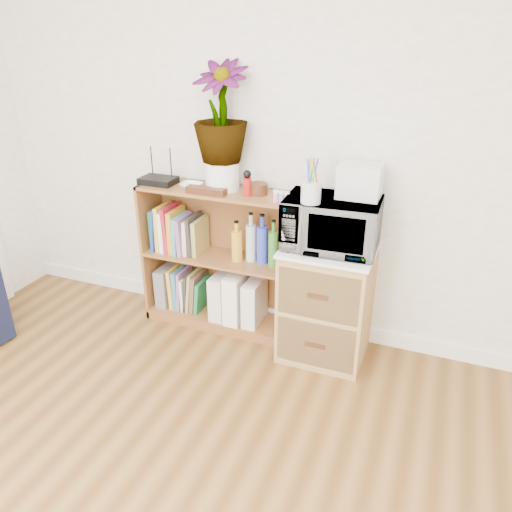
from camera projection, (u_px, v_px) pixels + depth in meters
The scene contains 21 objects.
skirting_board at pixel (275, 315), 3.44m from camera, with size 4.00×0.02×0.10m, color white.
bookshelf at pixel (218, 260), 3.26m from camera, with size 1.00×0.30×0.95m, color brown.
wicker_unit at pixel (326, 303), 2.99m from camera, with size 0.50×0.45×0.70m, color #9E7542.
microwave at pixel (331, 223), 2.77m from camera, with size 0.52×0.35×0.29m, color white.
pen_cup at pixel (311, 192), 2.62m from camera, with size 0.11×0.11×0.12m, color silver.
small_appliance at pixel (360, 181), 2.70m from camera, with size 0.23×0.19×0.18m, color silver.
router at pixel (158, 180), 3.16m from camera, with size 0.23×0.15×0.04m, color black.
white_bowl at pixel (191, 186), 3.08m from camera, with size 0.13×0.13×0.03m, color white.
plant_pot at pixel (222, 176), 3.02m from camera, with size 0.20×0.20×0.17m, color white.
potted_plant at pixel (221, 112), 2.87m from camera, with size 0.32×0.32×0.57m, color #457E32.
trinket_box at pixel (206, 191), 2.97m from camera, with size 0.25×0.06×0.04m, color #331A0E.
kokeshi_doll at pixel (247, 187), 2.92m from camera, with size 0.05×0.05×0.11m, color maroon.
wooden_bowl at pixel (258, 189), 2.96m from camera, with size 0.11×0.11×0.07m, color #381C0F.
paint_jars at pixel (281, 198), 2.82m from camera, with size 0.12×0.04×0.06m, color pink.
file_box at pixel (167, 285), 3.50m from camera, with size 0.08×0.22×0.27m, color slate.
magazine_holder_left at pixel (222, 295), 3.35m from camera, with size 0.10×0.25×0.31m, color silver.
magazine_holder_mid at pixel (237, 296), 3.30m from camera, with size 0.11×0.27×0.34m, color white.
magazine_holder_right at pixel (255, 301), 3.27m from camera, with size 0.10×0.24×0.30m, color silver.
cookbooks at pixel (177, 231), 3.29m from camera, with size 0.34×0.20×0.31m.
liquor_bottles at pixel (255, 241), 3.10m from camera, with size 0.31×0.07×0.31m.
lower_books at pixel (188, 289), 3.45m from camera, with size 0.25×0.19×0.29m.
Camera 1 is at (0.96, -0.55, 1.86)m, focal length 35.00 mm.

